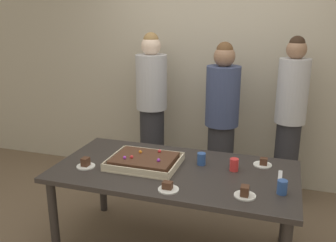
# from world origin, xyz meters

# --- Properties ---
(interior_back_panel) EXTENTS (8.00, 0.12, 3.00)m
(interior_back_panel) POSITION_xyz_m (0.00, 1.60, 1.50)
(interior_back_panel) COLOR #B2A893
(interior_back_panel) RESTS_ON ground_plane
(party_table) EXTENTS (1.92, 0.98, 0.75)m
(party_table) POSITION_xyz_m (0.00, 0.00, 0.67)
(party_table) COLOR #2D2826
(party_table) RESTS_ON ground_plane
(sheet_cake) EXTENTS (0.56, 0.45, 0.10)m
(sheet_cake) POSITION_xyz_m (-0.26, 0.00, 0.79)
(sheet_cake) COLOR beige
(sheet_cake) RESTS_ON party_table
(plated_slice_near_left) EXTENTS (0.15, 0.15, 0.07)m
(plated_slice_near_left) POSITION_xyz_m (0.67, 0.29, 0.77)
(plated_slice_near_left) COLOR white
(plated_slice_near_left) RESTS_ON party_table
(plated_slice_near_right) EXTENTS (0.15, 0.15, 0.08)m
(plated_slice_near_right) POSITION_xyz_m (0.59, -0.29, 0.78)
(plated_slice_near_right) COLOR white
(plated_slice_near_right) RESTS_ON party_table
(plated_slice_far_left) EXTENTS (0.15, 0.15, 0.06)m
(plated_slice_far_left) POSITION_xyz_m (0.06, -0.36, 0.77)
(plated_slice_far_left) COLOR white
(plated_slice_far_left) RESTS_ON party_table
(plated_slice_far_right) EXTENTS (0.15, 0.15, 0.08)m
(plated_slice_far_right) POSITION_xyz_m (-0.70, -0.18, 0.77)
(plated_slice_far_right) COLOR white
(plated_slice_far_right) RESTS_ON party_table
(drink_cup_nearest) EXTENTS (0.07, 0.07, 0.10)m
(drink_cup_nearest) POSITION_xyz_m (0.18, 0.16, 0.80)
(drink_cup_nearest) COLOR #2D5199
(drink_cup_nearest) RESTS_ON party_table
(drink_cup_middle) EXTENTS (0.07, 0.07, 0.10)m
(drink_cup_middle) POSITION_xyz_m (0.83, -0.17, 0.80)
(drink_cup_middle) COLOR #2D5199
(drink_cup_middle) RESTS_ON party_table
(drink_cup_far_end) EXTENTS (0.07, 0.07, 0.10)m
(drink_cup_far_end) POSITION_xyz_m (0.46, 0.12, 0.80)
(drink_cup_far_end) COLOR red
(drink_cup_far_end) RESTS_ON party_table
(cake_server_utensil) EXTENTS (0.03, 0.20, 0.01)m
(cake_server_utensil) POSITION_xyz_m (0.81, 0.12, 0.75)
(cake_server_utensil) COLOR silver
(cake_server_utensil) RESTS_ON party_table
(person_serving_front) EXTENTS (0.31, 0.31, 1.74)m
(person_serving_front) POSITION_xyz_m (0.86, 1.20, 0.92)
(person_serving_front) COLOR #28282D
(person_serving_front) RESTS_ON ground_plane
(person_green_shirt_behind) EXTENTS (0.35, 0.35, 1.67)m
(person_green_shirt_behind) POSITION_xyz_m (0.18, 1.12, 0.87)
(person_green_shirt_behind) COLOR #28282D
(person_green_shirt_behind) RESTS_ON ground_plane
(person_striped_tie_right) EXTENTS (0.35, 0.35, 1.75)m
(person_striped_tie_right) POSITION_xyz_m (-0.63, 1.18, 0.91)
(person_striped_tie_right) COLOR #28282D
(person_striped_tie_right) RESTS_ON ground_plane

